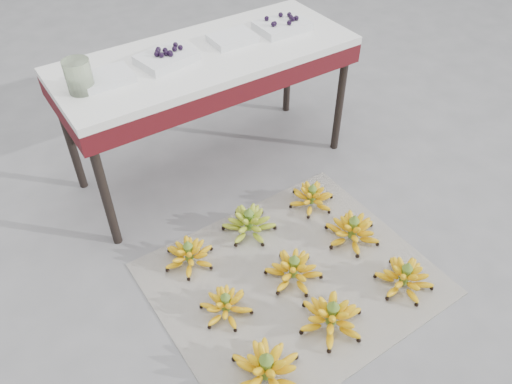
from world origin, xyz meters
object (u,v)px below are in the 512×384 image
vendor_table (207,67)px  tray_left (167,57)px  tray_far_left (107,78)px  bunch_front_right (405,277)px  tray_right (232,38)px  bunch_mid_left (226,305)px  tray_far_right (282,25)px  glass_jar (79,76)px  bunch_mid_right (352,231)px  bunch_front_center (332,317)px  bunch_mid_center (294,270)px  bunch_back_left (189,255)px  bunch_back_right (312,197)px  newspaper_mat (292,278)px  bunch_front_left (266,370)px  bunch_back_center (249,223)px

vendor_table → tray_left: (-0.21, 0.01, 0.11)m
tray_far_left → bunch_front_right: bearing=-57.1°
vendor_table → tray_right: (0.17, 0.02, 0.10)m
bunch_mid_left → vendor_table: (0.48, 0.93, 0.60)m
tray_far_right → glass_jar: 1.12m
tray_far_right → tray_right: bearing=174.8°
bunch_mid_left → bunch_mid_right: size_ratio=0.74×
bunch_front_center → tray_far_right: bearing=40.1°
bunch_mid_center → bunch_back_left: bunch_mid_center is taller
bunch_front_right → bunch_back_right: 0.67m
tray_left → tray_far_right: size_ratio=1.09×
bunch_mid_left → tray_far_right: tray_far_right is taller
bunch_back_left → tray_far_right: (0.95, 0.58, 0.71)m
bunch_back_left → tray_left: 0.96m
newspaper_mat → bunch_mid_left: size_ratio=4.86×
vendor_table → bunch_front_center: bearing=-96.1°
newspaper_mat → bunch_front_center: (-0.01, -0.30, 0.06)m
bunch_mid_left → tray_right: tray_right is taller
bunch_front_right → bunch_mid_center: (-0.40, 0.32, 0.00)m
bunch_back_left → bunch_front_center: bearing=-45.0°
bunch_mid_right → tray_right: (-0.12, 0.93, 0.70)m
bunch_front_left → bunch_back_center: size_ratio=0.95×
bunch_back_left → bunch_front_left: bearing=-75.0°
bunch_front_center → bunch_mid_left: size_ratio=1.47×
bunch_mid_left → glass_jar: size_ratio=1.73×
bunch_front_right → glass_jar: glass_jar is taller
bunch_front_right → tray_right: size_ratio=1.34×
bunch_back_center → tray_far_left: (-0.40, 0.57, 0.70)m
newspaper_mat → bunch_front_center: bearing=-92.7°
bunch_front_center → tray_far_left: (-0.39, 1.24, 0.69)m
bunch_front_left → bunch_mid_center: (0.39, 0.35, -0.01)m
bunch_back_left → tray_right: tray_right is taller
bunch_back_center → bunch_back_right: bearing=-18.5°
bunch_front_left → bunch_back_center: (0.38, 0.72, -0.01)m
bunch_mid_left → tray_far_left: tray_far_left is taller
bunch_back_right → tray_right: tray_right is taller
bunch_front_left → glass_jar: bearing=100.6°
bunch_mid_right → bunch_back_left: 0.83m
bunch_back_right → tray_left: 1.05m
bunch_front_left → bunch_back_right: 1.04m
newspaper_mat → bunch_front_left: bearing=-138.5°
bunch_back_left → bunch_back_center: 0.36m
glass_jar → tray_left: bearing=4.7°
bunch_front_left → bunch_mid_right: bearing=29.9°
bunch_back_left → bunch_back_center: bunch_back_center is taller
tray_right → bunch_mid_left: bearing=-124.1°
bunch_front_right → bunch_mid_right: 0.36m
tray_left → glass_jar: bearing=-175.3°
vendor_table → tray_right: bearing=7.8°
bunch_front_right → glass_jar: bearing=116.4°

